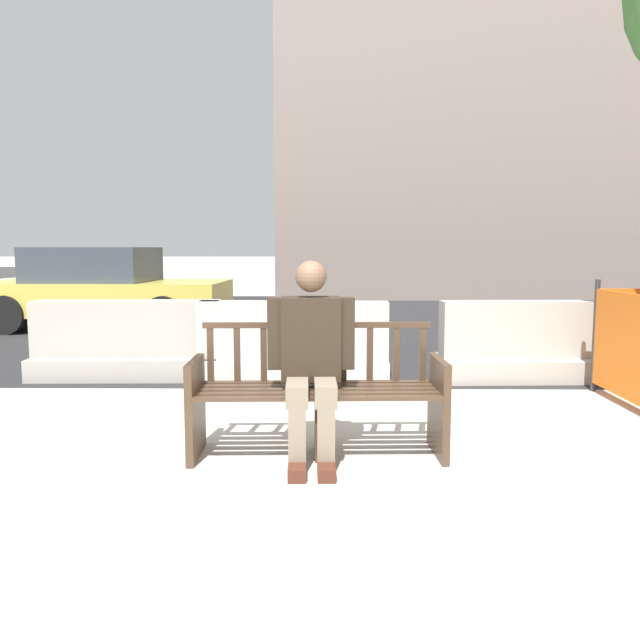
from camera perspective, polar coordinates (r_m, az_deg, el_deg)
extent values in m
plane|color=#B7B2A8|center=(3.68, -2.92, -15.74)|extent=(200.00, 200.00, 0.00)
cube|color=#28282B|center=(12.18, -0.40, 0.02)|extent=(120.00, 12.00, 0.01)
cube|color=#473323|center=(4.30, -11.32, -7.90)|extent=(0.07, 0.51, 0.66)
cube|color=#473323|center=(4.33, 10.79, -7.80)|extent=(0.07, 0.51, 0.66)
cube|color=#473323|center=(4.27, -0.23, -9.37)|extent=(0.05, 0.33, 0.45)
cube|color=#473323|center=(3.99, -0.17, -7.18)|extent=(1.60, 0.12, 0.02)
cube|color=#473323|center=(4.10, -0.20, -6.80)|extent=(1.60, 0.12, 0.02)
cube|color=#473323|center=(4.21, -0.23, -6.44)|extent=(1.60, 0.12, 0.02)
cube|color=#473323|center=(4.32, -0.25, -6.09)|extent=(1.60, 0.12, 0.02)
cube|color=#473323|center=(4.43, -0.28, -5.77)|extent=(1.60, 0.12, 0.02)
cube|color=#473323|center=(4.37, -0.28, -0.46)|extent=(1.60, 0.09, 0.04)
cube|color=#473323|center=(4.46, -9.98, -3.16)|extent=(0.04, 0.03, 0.38)
cube|color=#473323|center=(4.43, -7.58, -3.17)|extent=(0.04, 0.03, 0.38)
cube|color=#473323|center=(4.42, -5.16, -3.18)|extent=(0.04, 0.03, 0.38)
cube|color=#473323|center=(4.41, -2.73, -3.18)|extent=(0.04, 0.03, 0.38)
cube|color=#473323|center=(4.41, -0.28, -3.17)|extent=(0.04, 0.03, 0.38)
cube|color=#473323|center=(4.41, 2.16, -3.16)|extent=(0.04, 0.03, 0.38)
cube|color=#473323|center=(4.43, 4.58, -3.15)|extent=(0.04, 0.03, 0.38)
cube|color=#473323|center=(4.45, 6.99, -3.12)|extent=(0.04, 0.03, 0.38)
cube|color=#473323|center=(4.48, 9.37, -3.10)|extent=(0.04, 0.03, 0.38)
cube|color=#473323|center=(4.22, -11.46, -3.82)|extent=(0.06, 0.46, 0.03)
cube|color=#473323|center=(4.24, 10.94, -3.74)|extent=(0.06, 0.46, 0.03)
cube|color=#2D2319|center=(4.22, -0.83, -1.69)|extent=(0.41, 0.25, 0.56)
sphere|color=brown|center=(4.16, -0.84, 4.01)|extent=(0.21, 0.21, 0.21)
cube|color=#7F705B|center=(4.06, -2.08, -6.48)|extent=(0.15, 0.44, 0.14)
cube|color=#7F705B|center=(4.06, 0.48, -6.47)|extent=(0.15, 0.44, 0.14)
cube|color=#7F705B|center=(3.96, -2.10, -10.64)|extent=(0.11, 0.11, 0.45)
cube|color=#7F705B|center=(3.96, 0.55, -10.63)|extent=(0.11, 0.11, 0.45)
cube|color=#4C2319|center=(3.94, -2.11, -13.55)|extent=(0.12, 0.26, 0.08)
cube|color=#4C2319|center=(3.94, 0.58, -13.54)|extent=(0.12, 0.26, 0.08)
cube|color=#2D2319|center=(4.19, -4.18, -1.21)|extent=(0.09, 0.12, 0.48)
cube|color=#2D2319|center=(4.19, 2.53, -1.20)|extent=(0.09, 0.12, 0.48)
cube|color=#ADA89E|center=(6.65, -2.47, -4.50)|extent=(2.02, 0.73, 0.24)
cube|color=#ADA89E|center=(6.58, -2.49, -0.90)|extent=(2.01, 0.35, 0.60)
cube|color=#9E998E|center=(7.10, -17.09, -4.07)|extent=(2.02, 0.73, 0.24)
cube|color=#9E998E|center=(7.04, -17.20, -0.70)|extent=(2.01, 0.35, 0.60)
cube|color=#ADA89E|center=(7.08, 18.91, -4.17)|extent=(2.03, 0.76, 0.24)
cube|color=#ADA89E|center=(7.01, 19.04, -0.79)|extent=(2.01, 0.38, 0.60)
cylinder|color=#2D2D33|center=(6.64, 23.85, -1.33)|extent=(0.05, 0.05, 1.10)
cube|color=orange|center=(5.95, 26.75, -2.33)|extent=(0.03, 1.53, 0.92)
cube|color=#DBC64C|center=(11.55, -19.06, 1.97)|extent=(4.24, 1.99, 0.56)
cube|color=#38424C|center=(11.58, -19.94, 4.81)|extent=(1.99, 1.70, 0.59)
cylinder|color=black|center=(12.01, -11.71, 1.31)|extent=(0.65, 0.24, 0.64)
cylinder|color=black|center=(10.31, -14.08, 0.40)|extent=(0.65, 0.24, 0.64)
cylinder|color=black|center=(12.89, -22.97, 1.27)|extent=(0.65, 0.24, 0.64)
cylinder|color=black|center=(11.32, -26.77, 0.42)|extent=(0.65, 0.24, 0.64)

